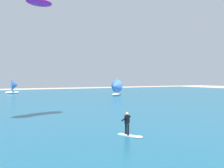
# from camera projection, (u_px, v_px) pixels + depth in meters

# --- Properties ---
(ocean) EXTENTS (160.00, 90.00, 0.10)m
(ocean) POSITION_uv_depth(u_px,v_px,m) (38.00, 100.00, 45.56)
(ocean) COLOR #1E607F
(ocean) RESTS_ON ground
(kitesurfer) EXTENTS (1.32, 2.01, 1.67)m
(kitesurfer) POSITION_uv_depth(u_px,v_px,m) (129.00, 127.00, 16.67)
(kitesurfer) COLOR white
(kitesurfer) RESTS_ON ocean
(sailboat_trailing) EXTENTS (3.87, 3.49, 4.31)m
(sailboat_trailing) POSITION_uv_depth(u_px,v_px,m) (115.00, 88.00, 55.16)
(sailboat_trailing) COLOR silver
(sailboat_trailing) RESTS_ON ocean
(sailboat_mid_right) EXTENTS (3.69, 3.12, 4.34)m
(sailboat_mid_right) POSITION_uv_depth(u_px,v_px,m) (14.00, 86.00, 63.45)
(sailboat_mid_right) COLOR white
(sailboat_mid_right) RESTS_ON ocean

